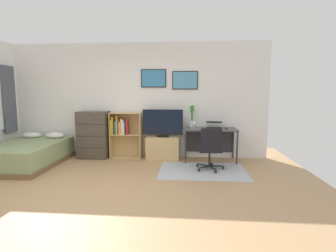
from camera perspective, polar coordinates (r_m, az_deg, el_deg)
The scene contains 14 objects.
ground_plane at distance 4.19m, azimuth -13.33°, elevation -14.28°, with size 7.20×7.20×0.00m, color tan.
wall_back_with_posters at distance 6.25m, azimuth -6.68°, elevation 5.67°, with size 6.12×0.09×2.70m.
area_rug at distance 5.23m, azimuth 7.67°, elevation -9.72°, with size 1.70×1.20×0.01m, color #B2B7BC.
bed at distance 6.30m, azimuth -28.64°, elevation -5.38°, with size 1.36×1.93×0.60m.
dresser at distance 6.35m, azimuth -16.09°, elevation -1.86°, with size 0.70×0.46×1.10m.
bookshelf at distance 6.19m, azimuth -9.82°, elevation -1.17°, with size 0.74×0.30×1.07m.
tv_stand at distance 6.03m, azimuth -1.15°, elevation -4.81°, with size 0.76×0.41×0.52m.
television at distance 5.92m, azimuth -1.19°, elevation 0.64°, with size 0.92×0.16×0.63m.
desk at distance 5.95m, azimuth 9.29°, elevation -1.76°, with size 1.16×0.57×0.74m.
office_chair at distance 5.15m, azimuth 9.32°, elevation -4.80°, with size 0.57×0.58×0.86m.
laptop at distance 5.93m, azimuth 10.12°, elevation 0.15°, with size 0.40×0.43×0.16m.
computer_mouse at distance 5.82m, azimuth 12.78°, elevation -0.51°, with size 0.06×0.10×0.03m, color #262628.
bamboo_vase at distance 6.00m, azimuth 5.29°, elevation 2.33°, with size 0.10×0.10×0.51m.
wine_glass at distance 5.77m, azimuth 5.83°, elevation 0.76°, with size 0.07×0.07×0.18m.
Camera 1 is at (1.25, -3.70, 1.53)m, focal length 27.61 mm.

